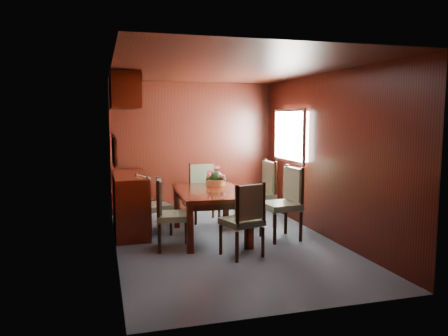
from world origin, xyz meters
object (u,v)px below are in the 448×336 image
object	(u,v)px
chair_left_near	(168,210)
chair_head	(245,216)
flower_centerpiece	(216,176)
sideboard	(130,203)
dining_table	(210,197)
chair_right_near	(286,199)

from	to	relation	value
chair_left_near	chair_head	size ratio (longest dim) A/B	1.00
chair_left_near	flower_centerpiece	bearing A→B (deg)	140.24
chair_head	chair_left_near	bearing A→B (deg)	128.21
chair_left_near	flower_centerpiece	xyz separation A→B (m)	(0.88, 0.85, 0.32)
sideboard	dining_table	distance (m)	1.27
dining_table	flower_centerpiece	size ratio (longest dim) A/B	4.79
dining_table	sideboard	bearing A→B (deg)	153.33
chair_right_near	flower_centerpiece	size ratio (longest dim) A/B	3.32
chair_left_near	flower_centerpiece	size ratio (longest dim) A/B	2.99
sideboard	chair_head	distance (m)	2.09
chair_right_near	sideboard	bearing A→B (deg)	60.60
sideboard	dining_table	bearing A→B (deg)	-29.02
chair_right_near	chair_head	distance (m)	1.08
sideboard	chair_head	xyz separation A→B (m)	(1.30, -1.63, 0.08)
dining_table	chair_left_near	xyz separation A→B (m)	(-0.68, -0.40, -0.07)
flower_centerpiece	chair_head	bearing A→B (deg)	-90.17
chair_head	flower_centerpiece	xyz separation A→B (m)	(0.00, 1.47, 0.32)
dining_table	chair_right_near	bearing A→B (deg)	-16.22
chair_right_near	chair_head	xyz separation A→B (m)	(-0.84, -0.66, -0.06)
chair_left_near	chair_head	distance (m)	1.08
chair_head	flower_centerpiece	bearing A→B (deg)	73.20
sideboard	chair_left_near	distance (m)	1.10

